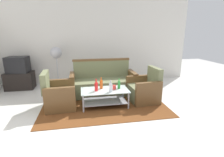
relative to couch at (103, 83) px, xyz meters
name	(u,v)px	position (x,y,z in m)	size (l,w,h in m)	color
ground_plane	(113,122)	(-0.02, -1.64, -0.32)	(14.00, 14.00, 0.00)	silver
wall_back	(97,41)	(-0.02, 1.42, 1.08)	(6.52, 0.12, 2.80)	silver
rug	(103,103)	(-0.08, -0.66, -0.31)	(2.91, 2.11, 0.01)	brown
couch	(103,83)	(0.00, 0.00, 0.00)	(1.81, 0.76, 0.96)	#6B704C
armchair_left	(59,96)	(-1.12, -0.72, -0.03)	(0.73, 0.79, 0.85)	#6B704C
armchair_right	(144,90)	(0.96, -0.69, -0.03)	(0.75, 0.81, 0.85)	#6B704C
coffee_table	(105,95)	(-0.07, -0.85, -0.04)	(1.10, 0.60, 0.40)	silver
bottle_clear	(111,88)	(0.04, -1.02, 0.20)	(0.08, 0.08, 0.27)	silver
bottle_orange	(101,84)	(-0.14, -0.73, 0.20)	(0.07, 0.07, 0.27)	#D85919
bottle_red	(96,86)	(-0.27, -0.88, 0.20)	(0.08, 0.08, 0.28)	red
bottle_green	(119,85)	(0.28, -0.82, 0.19)	(0.06, 0.06, 0.25)	#2D8C38
cup	(114,87)	(0.16, -0.85, 0.14)	(0.08, 0.08, 0.10)	red
tv_stand	(20,81)	(-2.47, 0.91, -0.06)	(0.80, 0.50, 0.52)	black
television	(18,65)	(-2.47, 0.91, 0.44)	(0.64, 0.50, 0.48)	black
pedestal_fan	(56,55)	(-1.33, 0.96, 0.70)	(0.36, 0.36, 1.27)	#2D2D33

